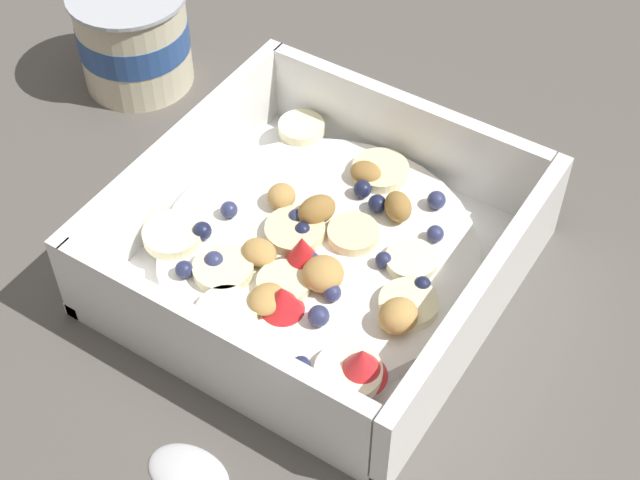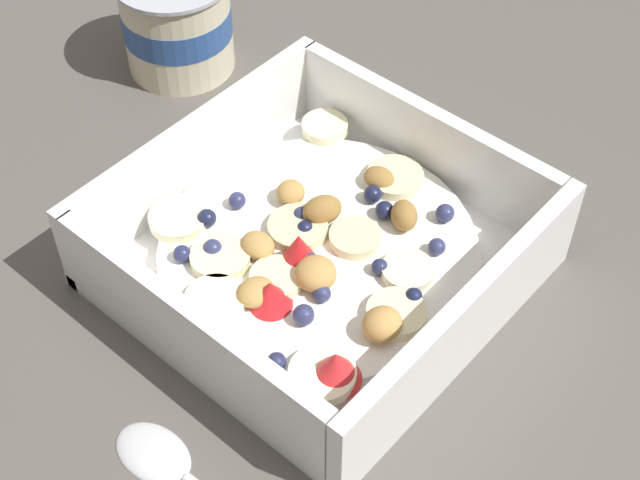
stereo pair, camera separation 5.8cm
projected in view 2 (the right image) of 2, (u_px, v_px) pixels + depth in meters
The scene contains 4 objects.
ground_plane at pixel (337, 255), 0.61m from camera, with size 2.40×2.40×0.00m, color #56514C.
fruit_bowl at pixel (319, 253), 0.59m from camera, with size 0.22×0.22×0.07m.
spoon at pixel (188, 477), 0.50m from camera, with size 0.03×0.17×0.01m.
yogurt_cup at pixel (177, 22), 0.72m from camera, with size 0.09×0.09×0.08m.
Camera 2 is at (-0.31, -0.26, 0.46)m, focal length 53.61 mm.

